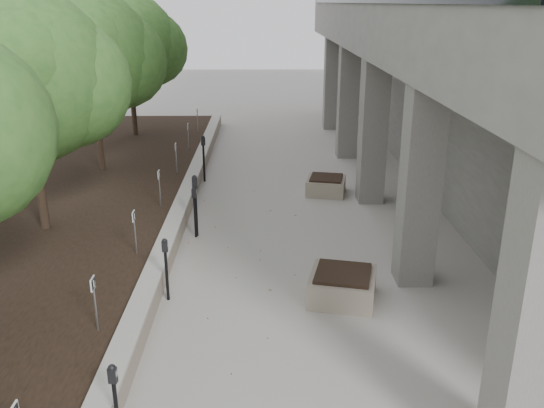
{
  "coord_description": "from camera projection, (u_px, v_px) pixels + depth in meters",
  "views": [
    {
      "loc": [
        0.36,
        -4.56,
        5.43
      ],
      "look_at": [
        0.53,
        7.25,
        1.23
      ],
      "focal_mm": 37.63,
      "sensor_mm": 36.0,
      "label": 1
    }
  ],
  "objects": [
    {
      "name": "parking_sign_5",
      "position": [
        160.0,
        188.0,
        14.73
      ],
      "size": [
        0.04,
        0.22,
        0.96
      ],
      "primitive_type": null,
      "color": "black",
      "rests_on": "planting_bed"
    },
    {
      "name": "planting_bed",
      "position": [
        34.0,
        220.0,
        14.45
      ],
      "size": [
        7.0,
        26.0,
        0.4
      ],
      "primitive_type": "cube",
      "color": "#2E2017",
      "rests_on": "ground"
    },
    {
      "name": "planter_back",
      "position": [
        326.0,
        185.0,
        17.04
      ],
      "size": [
        1.31,
        1.31,
        0.52
      ],
      "primitive_type": null,
      "rotation": [
        0.0,
        0.0,
        -0.2
      ],
      "color": "gray",
      "rests_on": "ground"
    },
    {
      "name": "parking_meter_2",
      "position": [
        166.0,
        270.0,
        10.8
      ],
      "size": [
        0.13,
        0.1,
        1.28
      ],
      "primitive_type": null,
      "rotation": [
        0.0,
        0.0,
        0.05
      ],
      "color": "black",
      "rests_on": "ground"
    },
    {
      "name": "retaining_wall",
      "position": [
        179.0,
        218.0,
        14.48
      ],
      "size": [
        0.39,
        26.0,
        0.5
      ],
      "primitive_type": null,
      "color": "gray",
      "rests_on": "ground"
    },
    {
      "name": "parking_sign_6",
      "position": [
        176.0,
        158.0,
        17.56
      ],
      "size": [
        0.04,
        0.22,
        0.96
      ],
      "primitive_type": null,
      "color": "black",
      "rests_on": "planting_bed"
    },
    {
      "name": "crabapple_tree_4",
      "position": [
        94.0,
        83.0,
        17.25
      ],
      "size": [
        4.6,
        4.0,
        5.44
      ],
      "primitive_type": null,
      "color": "#316225",
      "rests_on": "planting_bed"
    },
    {
      "name": "crabapple_tree_5",
      "position": [
        130.0,
        65.0,
        21.96
      ],
      "size": [
        4.6,
        4.0,
        5.44
      ],
      "primitive_type": null,
      "color": "#316225",
      "rests_on": "planting_bed"
    },
    {
      "name": "crabapple_tree_3",
      "position": [
        30.0,
        113.0,
        12.53
      ],
      "size": [
        4.6,
        4.0,
        5.44
      ],
      "primitive_type": null,
      "color": "#316225",
      "rests_on": "planting_bed"
    },
    {
      "name": "parking_sign_7",
      "position": [
        188.0,
        137.0,
        20.39
      ],
      "size": [
        0.04,
        0.22,
        0.96
      ],
      "primitive_type": null,
      "color": "black",
      "rests_on": "planting_bed"
    },
    {
      "name": "berry_scatter",
      "position": [
        241.0,
        304.0,
        10.82
      ],
      "size": [
        3.3,
        14.1,
        0.02
      ],
      "primitive_type": null,
      "color": "maroon",
      "rests_on": "ground"
    },
    {
      "name": "parking_sign_4",
      "position": [
        135.0,
        233.0,
        11.91
      ],
      "size": [
        0.04,
        0.22,
        0.96
      ],
      "primitive_type": null,
      "color": "black",
      "rests_on": "planting_bed"
    },
    {
      "name": "planter_front",
      "position": [
        342.0,
        285.0,
        10.95
      ],
      "size": [
        1.48,
        1.48,
        0.57
      ],
      "primitive_type": null,
      "rotation": [
        0.0,
        0.0,
        -0.23
      ],
      "color": "gray",
      "rests_on": "ground"
    },
    {
      "name": "parking_meter_3",
      "position": [
        195.0,
        212.0,
        13.72
      ],
      "size": [
        0.13,
        0.09,
        1.29
      ],
      "primitive_type": null,
      "rotation": [
        0.0,
        0.0,
        -0.01
      ],
      "color": "black",
      "rests_on": "ground"
    },
    {
      "name": "parking_sign_8",
      "position": [
        197.0,
        120.0,
        23.21
      ],
      "size": [
        0.04,
        0.22,
        0.96
      ],
      "primitive_type": null,
      "color": "black",
      "rests_on": "planting_bed"
    },
    {
      "name": "parking_sign_3",
      "position": [
        95.0,
        304.0,
        9.08
      ],
      "size": [
        0.04,
        0.22,
        0.96
      ],
      "primitive_type": null,
      "color": "black",
      "rests_on": "planting_bed"
    },
    {
      "name": "parking_meter_1",
      "position": [
        116.0,
        407.0,
        7.17
      ],
      "size": [
        0.13,
        0.1,
        1.25
      ],
      "primitive_type": null,
      "rotation": [
        0.0,
        0.0,
        -0.1
      ],
      "color": "black",
      "rests_on": "ground"
    },
    {
      "name": "parking_meter_5",
      "position": [
        204.0,
        159.0,
        18.01
      ],
      "size": [
        0.17,
        0.14,
        1.5
      ],
      "primitive_type": null,
      "rotation": [
        0.0,
        0.0,
        0.25
      ],
      "color": "black",
      "rests_on": "ground"
    },
    {
      "name": "parking_meter_4",
      "position": [
        196.0,
        206.0,
        13.76
      ],
      "size": [
        0.17,
        0.13,
        1.56
      ],
      "primitive_type": null,
      "rotation": [
        0.0,
        0.0,
        0.14
      ],
      "color": "black",
      "rests_on": "ground"
    }
  ]
}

